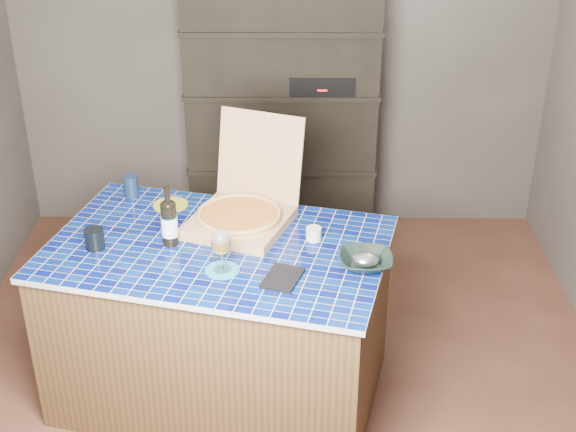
{
  "coord_description": "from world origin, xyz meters",
  "views": [
    {
      "loc": [
        0.08,
        -3.33,
        2.73
      ],
      "look_at": [
        0.05,
        0.0,
        0.95
      ],
      "focal_mm": 50.0,
      "sensor_mm": 36.0,
      "label": 1
    }
  ],
  "objects_px": {
    "kitchen_island": "(221,321)",
    "mead_bottle": "(169,222)",
    "bowl": "(366,261)",
    "wine_glass": "(221,243)",
    "pizza_box": "(241,212)",
    "dvd_case": "(283,278)"
  },
  "relations": [
    {
      "from": "kitchen_island",
      "to": "mead_bottle",
      "type": "relative_size",
      "value": 5.91
    },
    {
      "from": "kitchen_island",
      "to": "pizza_box",
      "type": "relative_size",
      "value": 2.64
    },
    {
      "from": "pizza_box",
      "to": "mead_bottle",
      "type": "relative_size",
      "value": 2.24
    },
    {
      "from": "pizza_box",
      "to": "dvd_case",
      "type": "bearing_deg",
      "value": -46.61
    },
    {
      "from": "mead_bottle",
      "to": "wine_glass",
      "type": "bearing_deg",
      "value": -42.2
    },
    {
      "from": "dvd_case",
      "to": "mead_bottle",
      "type": "bearing_deg",
      "value": 168.95
    },
    {
      "from": "mead_bottle",
      "to": "bowl",
      "type": "bearing_deg",
      "value": -12.39
    },
    {
      "from": "wine_glass",
      "to": "pizza_box",
      "type": "bearing_deg",
      "value": 81.93
    },
    {
      "from": "mead_bottle",
      "to": "bowl",
      "type": "xyz_separation_m",
      "value": [
        0.89,
        -0.2,
        -0.09
      ]
    },
    {
      "from": "kitchen_island",
      "to": "mead_bottle",
      "type": "bearing_deg",
      "value": -170.03
    },
    {
      "from": "kitchen_island",
      "to": "bowl",
      "type": "distance_m",
      "value": 0.83
    },
    {
      "from": "kitchen_island",
      "to": "wine_glass",
      "type": "distance_m",
      "value": 0.61
    },
    {
      "from": "mead_bottle",
      "to": "pizza_box",
      "type": "bearing_deg",
      "value": 30.89
    },
    {
      "from": "wine_glass",
      "to": "dvd_case",
      "type": "distance_m",
      "value": 0.31
    },
    {
      "from": "wine_glass",
      "to": "bowl",
      "type": "height_order",
      "value": "wine_glass"
    },
    {
      "from": "mead_bottle",
      "to": "bowl",
      "type": "relative_size",
      "value": 1.23
    },
    {
      "from": "bowl",
      "to": "kitchen_island",
      "type": "bearing_deg",
      "value": 164.96
    },
    {
      "from": "kitchen_island",
      "to": "wine_glass",
      "type": "bearing_deg",
      "value": -65.43
    },
    {
      "from": "mead_bottle",
      "to": "kitchen_island",
      "type": "bearing_deg",
      "value": -3.88
    },
    {
      "from": "pizza_box",
      "to": "bowl",
      "type": "xyz_separation_m",
      "value": [
        0.57,
        -0.39,
        -0.04
      ]
    },
    {
      "from": "pizza_box",
      "to": "mead_bottle",
      "type": "height_order",
      "value": "pizza_box"
    },
    {
      "from": "pizza_box",
      "to": "mead_bottle",
      "type": "distance_m",
      "value": 0.38
    }
  ]
}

